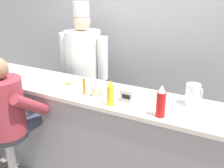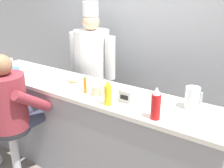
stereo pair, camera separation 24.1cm
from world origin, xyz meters
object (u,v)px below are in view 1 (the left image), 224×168
water_pitcher_clear (193,95)px  mustard_bottle_yellow (110,94)px  breakfast_plate (69,84)px  cook_in_whites_near (84,67)px  diner_seated_maroon (7,112)px  napkin_dispenser_chrome (128,95)px  cereal_bowl (3,74)px  hot_sauce_bottle_orange (84,86)px  ketchup_bottle_red (161,102)px  coffee_mug_tan (97,91)px

water_pitcher_clear → mustard_bottle_yellow: bearing=-151.6°
breakfast_plate → cook_in_whites_near: (-0.27, 0.67, -0.04)m
diner_seated_maroon → cook_in_whites_near: cook_in_whites_near is taller
mustard_bottle_yellow → napkin_dispenser_chrome: 0.18m
cereal_bowl → cook_in_whites_near: bearing=54.3°
breakfast_plate → cereal_bowl: (-0.84, -0.12, 0.01)m
hot_sauce_bottle_orange → cereal_bowl: 1.11m
napkin_dispenser_chrome → cook_in_whites_near: size_ratio=0.07×
napkin_dispenser_chrome → diner_seated_maroon: size_ratio=0.09×
napkin_dispenser_chrome → breakfast_plate: bearing=173.5°
ketchup_bottle_red → coffee_mug_tan: bearing=169.7°
ketchup_bottle_red → diner_seated_maroon: bearing=-165.4°
napkin_dispenser_chrome → water_pitcher_clear: bearing=20.4°
ketchup_bottle_red → cereal_bowl: (-1.89, 0.10, -0.10)m
breakfast_plate → cook_in_whites_near: bearing=112.0°
hot_sauce_bottle_orange → breakfast_plate: (-0.27, 0.12, -0.06)m
cereal_bowl → breakfast_plate: bearing=8.3°
hot_sauce_bottle_orange → cook_in_whites_near: size_ratio=0.09×
coffee_mug_tan → mustard_bottle_yellow: bearing=-29.5°
mustard_bottle_yellow → water_pitcher_clear: mustard_bottle_yellow is taller
hot_sauce_bottle_orange → water_pitcher_clear: size_ratio=0.84×
ketchup_bottle_red → napkin_dispenser_chrome: bearing=157.8°
ketchup_bottle_red → napkin_dispenser_chrome: (-0.35, 0.14, -0.07)m
water_pitcher_clear → napkin_dispenser_chrome: water_pitcher_clear is taller
diner_seated_maroon → napkin_dispenser_chrome: bearing=26.2°
ketchup_bottle_red → napkin_dispenser_chrome: size_ratio=2.12×
cereal_bowl → coffee_mug_tan: 1.23m
coffee_mug_tan → water_pitcher_clear: bearing=14.6°
ketchup_bottle_red → breakfast_plate: 1.08m
mustard_bottle_yellow → coffee_mug_tan: mustard_bottle_yellow is taller
water_pitcher_clear → cereal_bowl: 2.08m
cereal_bowl → mustard_bottle_yellow: bearing=-4.0°
hot_sauce_bottle_orange → cereal_bowl: hot_sauce_bottle_orange is taller
napkin_dispenser_chrome → diner_seated_maroon: bearing=-153.8°
diner_seated_maroon → breakfast_plate: bearing=62.5°
ketchup_bottle_red → diner_seated_maroon: 1.42m
hot_sauce_bottle_orange → napkin_dispenser_chrome: (0.43, 0.04, -0.02)m
cereal_bowl → cook_in_whites_near: (0.57, 0.79, -0.05)m
mustard_bottle_yellow → breakfast_plate: 0.65m
hot_sauce_bottle_orange → breakfast_plate: hot_sauce_bottle_orange is taller
ketchup_bottle_red → cook_in_whites_near: (-1.32, 0.89, -0.15)m
coffee_mug_tan → napkin_dispenser_chrome: napkin_dispenser_chrome is taller
water_pitcher_clear → diner_seated_maroon: 1.69m
mustard_bottle_yellow → breakfast_plate: mustard_bottle_yellow is taller
breakfast_plate → mustard_bottle_yellow: bearing=-20.1°
diner_seated_maroon → cook_in_whites_near: bearing=88.7°
breakfast_plate → napkin_dispenser_chrome: size_ratio=1.97×
coffee_mug_tan → hot_sauce_bottle_orange: bearing=-171.1°
mustard_bottle_yellow → diner_seated_maroon: bearing=-158.8°
napkin_dispenser_chrome → mustard_bottle_yellow: bearing=-125.0°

